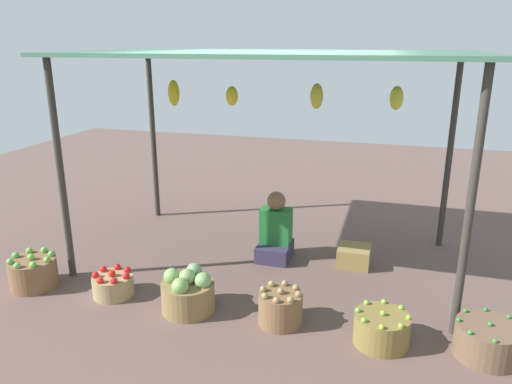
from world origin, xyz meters
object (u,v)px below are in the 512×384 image
(basket_red_tomatoes, at_px, (113,285))
(basket_limes, at_px, (382,329))
(vendor_person, at_px, (275,233))
(basket_cabbages, at_px, (188,293))
(basket_green_apples, at_px, (33,272))
(wooden_crate_near_vendor, at_px, (354,256))
(basket_potatoes, at_px, (280,307))
(basket_green_chilies, at_px, (487,341))

(basket_red_tomatoes, xyz_separation_m, basket_limes, (2.54, -0.08, 0.02))
(vendor_person, distance_m, basket_cabbages, 1.43)
(vendor_person, bearing_deg, basket_cabbages, -109.96)
(vendor_person, height_order, basket_green_apples, vendor_person)
(vendor_person, height_order, basket_limes, vendor_person)
(basket_red_tomatoes, relative_size, basket_limes, 0.87)
(basket_red_tomatoes, bearing_deg, wooden_crate_near_vendor, 31.47)
(vendor_person, relative_size, basket_potatoes, 2.01)
(basket_red_tomatoes, bearing_deg, basket_potatoes, -0.63)
(vendor_person, height_order, wooden_crate_near_vendor, vendor_person)
(basket_cabbages, xyz_separation_m, basket_limes, (1.73, -0.03, -0.05))
(basket_potatoes, height_order, basket_green_chilies, basket_potatoes)
(basket_limes, distance_m, wooden_crate_near_vendor, 1.46)
(basket_green_chilies, relative_size, wooden_crate_near_vendor, 1.44)
(vendor_person, bearing_deg, basket_green_apples, -147.95)
(vendor_person, xyz_separation_m, basket_red_tomatoes, (-1.30, -1.29, -0.19))
(basket_red_tomatoes, height_order, wooden_crate_near_vendor, basket_red_tomatoes)
(vendor_person, relative_size, basket_limes, 1.72)
(basket_red_tomatoes, height_order, basket_green_chilies, basket_green_chilies)
(wooden_crate_near_vendor, bearing_deg, basket_green_chilies, -49.42)
(basket_potatoes, xyz_separation_m, basket_green_chilies, (1.67, -0.00, -0.02))
(basket_cabbages, relative_size, basket_green_chilies, 0.97)
(basket_potatoes, bearing_deg, basket_cabbages, -177.85)
(basket_limes, distance_m, basket_green_chilies, 0.81)
(vendor_person, distance_m, basket_limes, 1.85)
(vendor_person, xyz_separation_m, basket_cabbages, (-0.49, -1.34, -0.12))
(vendor_person, distance_m, wooden_crate_near_vendor, 0.90)
(wooden_crate_near_vendor, bearing_deg, basket_cabbages, -134.58)
(vendor_person, xyz_separation_m, wooden_crate_near_vendor, (0.88, 0.05, -0.19))
(basket_red_tomatoes, xyz_separation_m, basket_potatoes, (1.68, -0.02, 0.04))
(basket_green_apples, relative_size, basket_cabbages, 0.94)
(basket_red_tomatoes, relative_size, basket_potatoes, 1.01)
(basket_cabbages, bearing_deg, vendor_person, 70.04)
(basket_red_tomatoes, bearing_deg, basket_green_chilies, -0.32)
(basket_red_tomatoes, distance_m, basket_potatoes, 1.68)
(basket_green_apples, distance_m, basket_green_chilies, 4.21)
(basket_potatoes, distance_m, basket_green_chilies, 1.67)
(basket_potatoes, relative_size, wooden_crate_near_vendor, 1.12)
(basket_red_tomatoes, bearing_deg, basket_green_apples, -175.46)
(basket_cabbages, xyz_separation_m, basket_green_chilies, (2.53, 0.03, -0.04))
(wooden_crate_near_vendor, bearing_deg, basket_red_tomatoes, -148.53)
(basket_limes, xyz_separation_m, wooden_crate_near_vendor, (-0.36, 1.41, -0.02))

